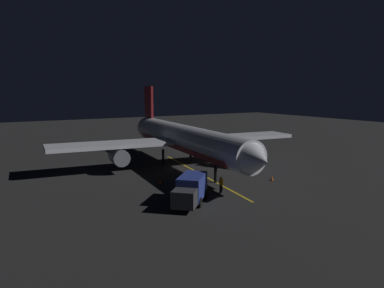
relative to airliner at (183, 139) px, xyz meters
name	(u,v)px	position (x,y,z in m)	size (l,w,h in m)	color
ground_plane	(185,168)	(0.06, 0.63, -3.95)	(180.00, 180.00, 0.20)	black
apron_guide_stripe	(199,173)	(0.15, 4.63, -3.85)	(0.24, 26.11, 0.01)	gold
airliner	(183,139)	(0.00, 0.00, 0.00)	(35.25, 38.39, 11.04)	silver
baggage_truck	(191,190)	(7.43, 14.89, -2.54)	(5.55, 5.68, 2.59)	navy
catering_truck	(239,158)	(-6.41, 4.15, -2.59)	(4.95, 6.55, 2.44)	navy
ground_crew_worker	(221,185)	(2.95, 13.37, -2.97)	(0.40, 0.40, 1.74)	black
traffic_cone_near_left	(160,182)	(6.72, 6.85, -3.60)	(0.50, 0.50, 0.55)	#EA590F
traffic_cone_near_right	(272,178)	(-5.22, 12.07, -3.60)	(0.50, 0.50, 0.55)	#EA590F
traffic_cone_under_wing	(184,186)	(5.23, 9.70, -3.60)	(0.50, 0.50, 0.55)	#EA590F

